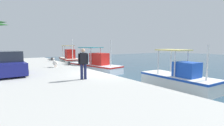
{
  "coord_description": "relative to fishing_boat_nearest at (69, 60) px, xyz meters",
  "views": [
    {
      "loc": [
        10.02,
        -6.31,
        2.78
      ],
      "look_at": [
        -1.26,
        1.58,
        1.28
      ],
      "focal_mm": 26.77,
      "sensor_mm": 36.0,
      "label": 1
    }
  ],
  "objects": [
    {
      "name": "water_surface",
      "position": [
        12.23,
        15.97,
        -0.73
      ],
      "size": [
        60.0,
        60.0,
        0.0
      ],
      "primitive_type": "plane",
      "color": "#2D4C60",
      "rests_on": "ground"
    },
    {
      "name": "quay_pier",
      "position": [
        12.23,
        -7.03,
        -0.33
      ],
      "size": [
        36.0,
        10.0,
        0.8
      ],
      "primitive_type": "cube",
      "color": "#B2B2AD",
      "rests_on": "ground"
    },
    {
      "name": "fishing_boat_nearest",
      "position": [
        0.0,
        0.0,
        0.0
      ],
      "size": [
        5.6,
        2.54,
        3.56
      ],
      "color": "silver",
      "rests_on": "ground"
    },
    {
      "name": "fishing_boat_second",
      "position": [
        7.06,
        0.13,
        -0.09
      ],
      "size": [
        6.78,
        3.14,
        3.24
      ],
      "color": "white",
      "rests_on": "ground"
    },
    {
      "name": "fishing_boat_third",
      "position": [
        16.14,
        1.12,
        -0.11
      ],
      "size": [
        4.9,
        2.08,
        2.79
      ],
      "color": "white",
      "rests_on": "ground"
    },
    {
      "name": "pelican",
      "position": [
        7.23,
        -4.03,
        0.46
      ],
      "size": [
        0.97,
        0.44,
        0.82
      ],
      "color": "tan",
      "rests_on": "quay_pier"
    },
    {
      "name": "fisherman_standing",
      "position": [
        13.52,
        -4.24,
        1.04
      ],
      "size": [
        0.36,
        0.55,
        1.77
      ],
      "color": "#1E234C",
      "rests_on": "quay_pier"
    },
    {
      "name": "parked_car",
      "position": [
        9.17,
        -7.66,
        0.78
      ],
      "size": [
        4.14,
        1.95,
        1.57
      ],
      "color": "black",
      "rests_on": "quay_pier"
    },
    {
      "name": "mooring_bollard_nearest",
      "position": [
        0.52,
        -2.48,
        0.25
      ],
      "size": [
        0.27,
        0.27,
        0.38
      ],
      "primitive_type": "cylinder",
      "color": "#333338",
      "rests_on": "quay_pier"
    },
    {
      "name": "mooring_bollard_second",
      "position": [
        6.59,
        -2.48,
        0.25
      ],
      "size": [
        0.23,
        0.23,
        0.36
      ],
      "primitive_type": "cylinder",
      "color": "#333338",
      "rests_on": "quay_pier"
    }
  ]
}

